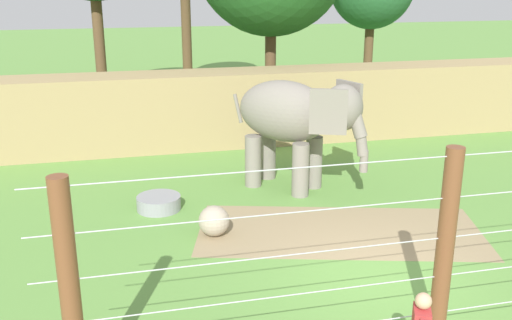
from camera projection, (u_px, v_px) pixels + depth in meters
name	position (u px, v px, depth m)	size (l,w,h in m)	color
ground_plane	(376.00, 277.00, 11.31)	(120.00, 120.00, 0.00)	#609342
dirt_patch	(340.00, 231.00, 13.35)	(6.46, 2.87, 0.01)	#937F5B
embankment_wall	(256.00, 106.00, 20.24)	(36.00, 1.80, 2.53)	tan
elephant	(294.00, 118.00, 15.44)	(3.40, 3.42, 3.03)	gray
enrichment_ball	(214.00, 221.00, 13.03)	(0.70, 0.70, 0.70)	tan
cable_fence	(446.00, 251.00, 8.73)	(11.87, 0.27, 3.28)	brown
water_tub	(159.00, 203.00, 14.54)	(1.10, 1.10, 0.35)	gray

